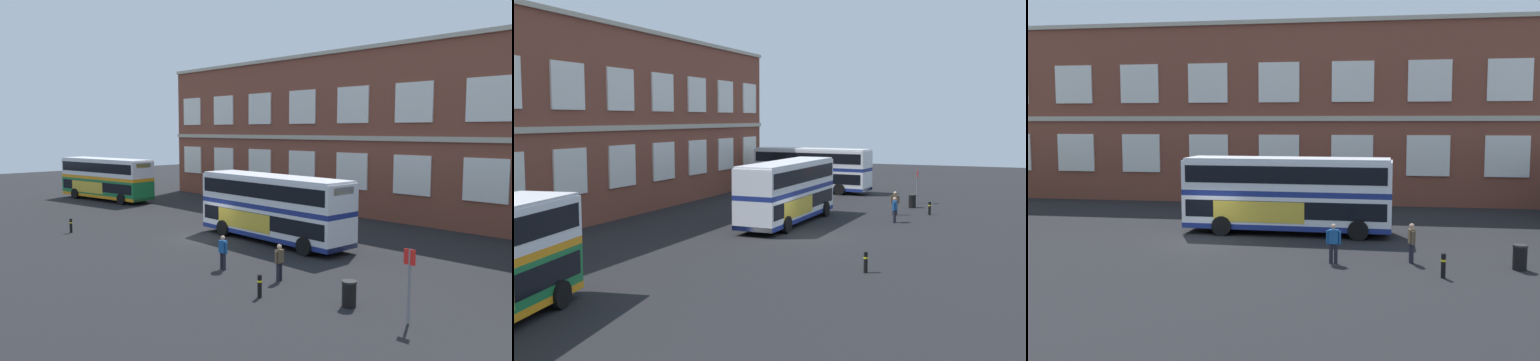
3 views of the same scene
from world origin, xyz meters
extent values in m
plane|color=black|center=(0.00, 2.00, 0.00)|extent=(120.00, 120.00, 0.00)
cube|color=brown|center=(1.43, 18.00, 6.47)|extent=(47.50, 8.00, 12.94)
cube|color=#B2A893|center=(1.43, 13.92, 6.21)|extent=(47.50, 0.16, 0.36)
cube|color=#B2A893|center=(1.43, 13.95, 13.09)|extent=(47.50, 0.28, 0.30)
cube|color=silver|center=(-3.85, 13.94, 3.62)|extent=(2.96, 0.12, 2.85)
cube|color=silver|center=(1.43, 13.94, 3.62)|extent=(2.96, 0.12, 2.85)
cube|color=silver|center=(6.71, 13.94, 3.62)|extent=(2.96, 0.12, 2.85)
cube|color=silver|center=(11.98, 13.94, 3.62)|extent=(2.96, 0.12, 2.85)
cube|color=silver|center=(17.26, 13.94, 3.62)|extent=(2.96, 0.12, 2.85)
cube|color=silver|center=(22.54, 13.94, 3.62)|extent=(2.96, 0.12, 2.85)
cube|color=silver|center=(-3.85, 13.94, 8.80)|extent=(2.96, 0.12, 2.85)
cube|color=silver|center=(1.43, 13.94, 8.80)|extent=(2.96, 0.12, 2.85)
cube|color=silver|center=(6.71, 13.94, 8.80)|extent=(2.96, 0.12, 2.85)
cube|color=silver|center=(11.98, 13.94, 8.80)|extent=(2.96, 0.12, 2.85)
cube|color=silver|center=(17.26, 13.94, 8.80)|extent=(2.96, 0.12, 2.85)
cube|color=silver|center=(22.54, 13.94, 8.80)|extent=(2.96, 0.12, 2.85)
cube|color=yellow|center=(-15.40, 5.25, 3.60)|extent=(0.34, 1.64, 0.40)
cylinder|color=black|center=(-16.78, 3.72, 0.52)|extent=(1.08, 0.49, 1.04)
cube|color=silver|center=(3.80, 2.76, 1.23)|extent=(11.06, 2.81, 1.75)
cube|color=black|center=(3.80, 2.76, 1.44)|extent=(10.62, 2.84, 0.90)
cube|color=navy|center=(3.80, 2.76, 2.25)|extent=(11.06, 2.81, 0.30)
cube|color=silver|center=(3.80, 2.76, 3.17)|extent=(11.06, 2.81, 1.55)
cube|color=black|center=(3.80, 2.76, 3.25)|extent=(10.62, 2.84, 0.90)
cube|color=navy|center=(3.80, 2.76, 0.49)|extent=(11.06, 2.83, 0.28)
cube|color=silver|center=(3.80, 2.76, 4.01)|extent=(10.84, 2.71, 0.12)
cube|color=gold|center=(2.45, 1.50, 1.31)|extent=(4.84, 0.15, 1.10)
cube|color=yellow|center=(9.27, 2.63, 3.60)|extent=(0.10, 1.66, 0.40)
cylinder|color=black|center=(7.62, 1.39, 0.52)|extent=(1.05, 0.34, 1.04)
cylinder|color=black|center=(7.68, 3.94, 0.52)|extent=(1.05, 0.34, 1.04)
cylinder|color=black|center=(0.47, 1.56, 0.52)|extent=(1.05, 0.34, 1.04)
cylinder|color=black|center=(0.54, 4.11, 0.52)|extent=(1.05, 0.34, 1.04)
cube|color=silver|center=(21.52, 7.11, 1.23)|extent=(3.63, 11.20, 1.75)
cube|color=black|center=(21.52, 7.11, 1.44)|extent=(3.63, 10.77, 0.90)
cube|color=navy|center=(21.52, 7.11, 2.25)|extent=(3.63, 11.20, 0.30)
cube|color=silver|center=(21.52, 7.11, 3.17)|extent=(3.63, 11.20, 1.55)
cube|color=black|center=(21.52, 7.11, 3.25)|extent=(3.63, 10.77, 0.90)
cube|color=navy|center=(21.52, 7.11, 0.49)|extent=(3.65, 11.20, 0.28)
cube|color=silver|center=(21.52, 7.11, 4.01)|extent=(3.51, 10.97, 0.12)
cube|color=gold|center=(22.68, 5.67, 1.31)|extent=(0.51, 4.82, 1.10)
cube|color=yellow|center=(22.07, 12.55, 3.60)|extent=(1.66, 0.22, 0.40)
cylinder|color=black|center=(23.18, 10.82, 0.52)|extent=(0.42, 1.07, 1.04)
cylinder|color=black|center=(20.64, 11.07, 0.52)|extent=(0.42, 1.07, 1.04)
cylinder|color=black|center=(22.46, 3.70, 0.52)|extent=(0.42, 1.07, 1.04)
cylinder|color=black|center=(19.93, 3.96, 0.52)|extent=(0.42, 1.07, 1.04)
cylinder|color=black|center=(6.86, -3.65, 0.42)|extent=(0.16, 0.16, 0.85)
cylinder|color=black|center=(6.66, -3.64, 0.42)|extent=(0.16, 0.16, 0.85)
cube|color=#194C8C|center=(6.76, -3.64, 1.15)|extent=(0.40, 0.24, 0.60)
cylinder|color=#194C8C|center=(7.02, -3.65, 1.12)|extent=(0.11, 0.11, 0.57)
cylinder|color=#194C8C|center=(6.50, -3.64, 1.12)|extent=(0.11, 0.11, 0.57)
sphere|color=tan|center=(6.76, -3.64, 1.59)|extent=(0.22, 0.22, 0.22)
cylinder|color=black|center=(10.03, -3.12, 0.42)|extent=(0.18, 0.18, 0.85)
cylinder|color=black|center=(10.00, -2.92, 0.42)|extent=(0.18, 0.18, 0.85)
cube|color=brown|center=(10.02, -3.02, 1.15)|extent=(0.30, 0.43, 0.60)
cylinder|color=brown|center=(10.06, -3.27, 1.12)|extent=(0.13, 0.13, 0.57)
cylinder|color=brown|center=(9.98, -2.76, 1.12)|extent=(0.13, 0.13, 0.57)
sphere|color=tan|center=(10.02, -3.02, 1.59)|extent=(0.22, 0.22, 0.22)
cylinder|color=slate|center=(16.82, -3.44, 1.35)|extent=(0.10, 0.10, 2.70)
cube|color=red|center=(16.82, -3.46, 2.42)|extent=(0.44, 0.04, 0.56)
cylinder|color=black|center=(14.29, -3.51, 0.47)|extent=(0.56, 0.56, 0.95)
cylinder|color=black|center=(14.29, -3.51, 0.99)|extent=(0.60, 0.60, 0.08)
cylinder|color=black|center=(-7.32, -5.18, 0.47)|extent=(0.18, 0.18, 0.95)
cylinder|color=yellow|center=(-7.32, -5.18, 0.68)|extent=(0.19, 0.19, 0.08)
cylinder|color=black|center=(11.10, -5.28, 0.47)|extent=(0.18, 0.18, 0.95)
cylinder|color=yellow|center=(11.10, -5.28, 0.68)|extent=(0.19, 0.19, 0.08)
camera|label=1|loc=(26.19, -19.62, 6.86)|focal=36.57mm
camera|label=2|loc=(-34.56, -11.81, 6.87)|focal=44.49mm
camera|label=3|loc=(8.59, -28.02, 5.96)|focal=41.22mm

